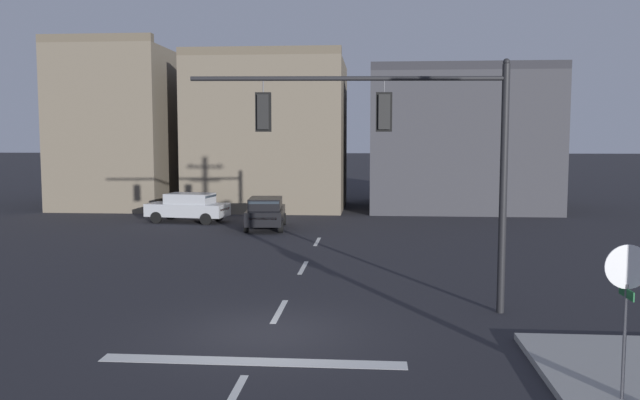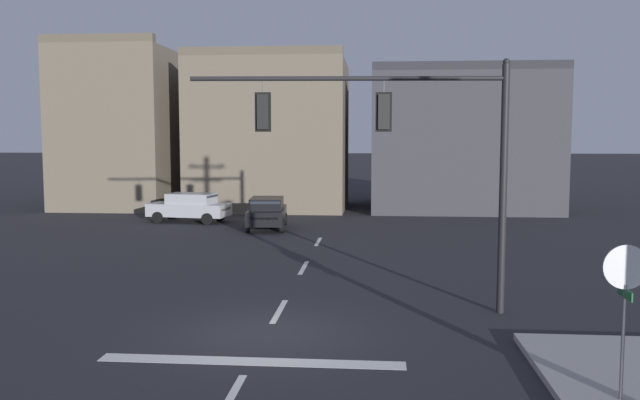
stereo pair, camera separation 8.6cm
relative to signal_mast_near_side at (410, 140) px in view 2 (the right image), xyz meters
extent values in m
plane|color=#232328|center=(-3.43, -2.20, -4.58)|extent=(400.00, 400.00, 0.00)
cube|color=silver|center=(-3.43, -4.20, -4.58)|extent=(6.40, 0.50, 0.01)
cube|color=silver|center=(-3.43, -6.20, -4.58)|extent=(0.16, 2.40, 0.01)
cube|color=silver|center=(-3.43, -0.20, -4.58)|extent=(0.16, 2.40, 0.01)
cube|color=silver|center=(-3.43, 5.80, -4.58)|extent=(0.16, 2.40, 0.01)
cube|color=silver|center=(-3.43, 11.80, -4.58)|extent=(0.16, 2.40, 0.01)
cylinder|color=black|center=(2.44, 0.15, -1.32)|extent=(0.20, 0.20, 6.52)
cylinder|color=black|center=(-1.63, -0.12, 1.58)|extent=(8.14, 0.65, 0.12)
sphere|color=black|center=(2.44, 0.15, 1.99)|extent=(0.18, 0.18, 0.18)
cylinder|color=#56565B|center=(-0.69, -0.05, 1.34)|extent=(0.03, 0.03, 0.35)
cube|color=black|center=(-0.69, -0.05, 0.72)|extent=(0.31, 0.26, 0.90)
sphere|color=red|center=(-0.70, 0.08, 1.00)|extent=(0.20, 0.20, 0.20)
sphere|color=#2D2314|center=(-0.70, 0.08, 0.72)|extent=(0.20, 0.20, 0.20)
sphere|color=black|center=(-0.70, 0.08, 0.44)|extent=(0.20, 0.20, 0.20)
cube|color=black|center=(-0.69, -0.07, 0.72)|extent=(0.42, 0.06, 1.02)
cylinder|color=#56565B|center=(-3.82, -0.26, 1.34)|extent=(0.03, 0.03, 0.35)
cube|color=black|center=(-3.82, -0.26, 0.72)|extent=(0.31, 0.26, 0.90)
sphere|color=red|center=(-3.83, -0.13, 1.00)|extent=(0.20, 0.20, 0.20)
sphere|color=#2D2314|center=(-3.83, -0.13, 0.72)|extent=(0.20, 0.20, 0.20)
sphere|color=black|center=(-3.83, -0.13, 0.44)|extent=(0.20, 0.20, 0.20)
cube|color=black|center=(-3.82, -0.28, 0.72)|extent=(0.42, 0.06, 1.02)
cylinder|color=#56565B|center=(3.33, -5.98, -3.50)|extent=(0.06, 0.06, 2.15)
cylinder|color=white|center=(3.33, -5.98, -2.13)|extent=(0.76, 0.03, 0.76)
cylinder|color=#B21414|center=(3.33, -5.97, -2.13)|extent=(0.68, 0.03, 0.68)
cube|color=#19592D|center=(3.33, -5.98, -2.58)|extent=(0.02, 0.64, 0.16)
cube|color=#9EA0A5|center=(-11.18, 18.12, -3.88)|extent=(4.62, 2.42, 0.70)
cube|color=#9EA0A5|center=(-11.04, 18.10, -3.25)|extent=(2.67, 1.94, 0.56)
cube|color=#2D3842|center=(-11.79, 18.21, -3.27)|extent=(0.47, 1.54, 0.47)
cube|color=#2D3842|center=(-9.88, 17.93, -3.27)|extent=(0.44, 1.54, 0.46)
cylinder|color=black|center=(-12.75, 17.49, -4.26)|extent=(0.67, 0.31, 0.64)
cylinder|color=black|center=(-12.50, 19.17, -4.26)|extent=(0.67, 0.31, 0.64)
cylinder|color=black|center=(-9.87, 17.07, -4.26)|extent=(0.67, 0.31, 0.64)
cylinder|color=black|center=(-9.62, 18.75, -4.26)|extent=(0.67, 0.31, 0.64)
sphere|color=silver|center=(-13.43, 17.87, -3.83)|extent=(0.16, 0.16, 0.16)
sphere|color=silver|center=(-13.26, 19.01, -3.83)|extent=(0.16, 0.16, 0.16)
cube|color=maroon|center=(-9.03, 17.80, -3.80)|extent=(0.24, 1.36, 0.12)
cube|color=black|center=(-6.44, 15.89, -3.88)|extent=(2.18, 4.54, 0.70)
cube|color=black|center=(-6.42, 15.74, -3.25)|extent=(1.81, 2.60, 0.56)
cube|color=#2D3842|center=(-6.49, 16.51, -3.27)|extent=(1.54, 0.38, 0.47)
cube|color=#2D3842|center=(-6.32, 14.58, -3.27)|extent=(1.53, 0.35, 0.46)
cylinder|color=black|center=(-7.41, 17.26, -4.26)|extent=(0.28, 0.66, 0.64)
cylinder|color=black|center=(-5.72, 17.41, -4.26)|extent=(0.28, 0.66, 0.64)
cylinder|color=black|center=(-7.16, 14.37, -4.26)|extent=(0.28, 0.66, 0.64)
cylinder|color=black|center=(-5.46, 14.52, -4.26)|extent=(0.28, 0.66, 0.64)
sphere|color=silver|center=(-7.21, 18.01, -3.83)|extent=(0.16, 0.16, 0.16)
sphere|color=silver|center=(-6.06, 18.11, -3.83)|extent=(0.16, 0.16, 0.16)
cube|color=maroon|center=(-6.24, 13.72, -3.80)|extent=(1.37, 0.16, 0.12)
cube|color=#665B4C|center=(-17.97, 28.28, 0.67)|extent=(7.20, 12.57, 10.49)
cube|color=brown|center=(-17.97, 22.29, 6.16)|extent=(7.20, 0.60, 0.50)
cube|color=#665B4C|center=(-7.84, 26.23, 0.23)|extent=(9.95, 8.47, 9.62)
cube|color=brown|center=(-7.84, 22.29, 5.29)|extent=(9.95, 0.60, 0.50)
cube|color=#38383D|center=(4.64, 27.47, -0.26)|extent=(11.56, 10.95, 8.64)
cube|color=#2B2B30|center=(4.64, 22.29, 4.31)|extent=(11.56, 0.60, 0.50)
camera|label=1|loc=(-0.97, -17.26, 0.02)|focal=36.82mm
camera|label=2|loc=(-0.88, -17.26, 0.02)|focal=36.82mm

